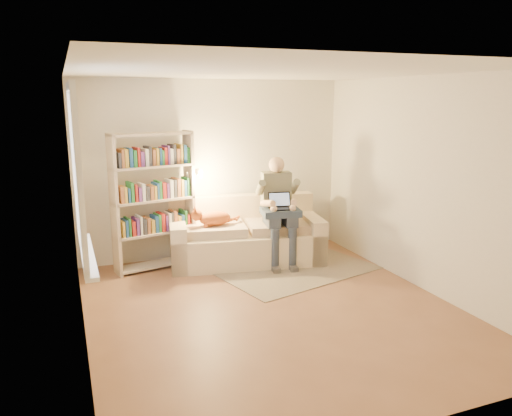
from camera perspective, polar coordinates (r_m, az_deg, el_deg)
name	(u,v)px	position (r m, az deg, el deg)	size (l,w,h in m)	color
floor	(272,309)	(5.75, 1.88, -11.51)	(4.50, 4.50, 0.00)	brown
ceiling	(274,71)	(5.26, 2.09, 15.34)	(4.00, 4.50, 0.02)	white
wall_left	(76,212)	(4.94, -19.89, -0.42)	(0.02, 4.50, 2.60)	silver
wall_right	(424,185)	(6.40, 18.69, 2.50)	(0.02, 4.50, 2.60)	silver
wall_back	(214,169)	(7.45, -4.87, 4.45)	(4.00, 0.02, 2.60)	silver
wall_front	(407,258)	(3.47, 16.85, -5.54)	(4.00, 0.02, 2.60)	silver
window	(80,200)	(5.12, -19.43, 0.92)	(0.12, 1.52, 1.69)	white
sofa	(245,238)	(7.27, -1.23, -3.49)	(2.30, 1.35, 0.92)	beige
person	(278,204)	(7.08, 2.56, 0.45)	(0.52, 0.72, 1.52)	slate
cat	(210,218)	(6.98, -5.28, -1.17)	(0.70, 0.32, 0.25)	orange
blanket	(281,212)	(6.96, 2.93, -0.44)	(0.52, 0.43, 0.09)	#293749
laptop	(281,204)	(6.95, 2.91, 0.41)	(0.36, 0.33, 0.26)	black
bookshelf	(154,194)	(6.94, -11.62, 1.53)	(1.29, 0.52, 1.90)	beige
rug	(298,271)	(6.95, 4.88, -7.14)	(2.08, 1.23, 0.01)	gray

